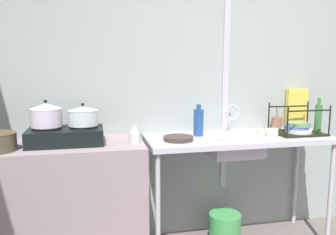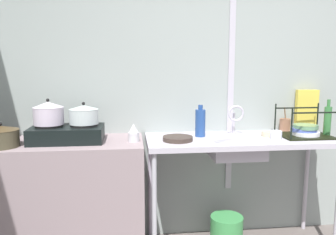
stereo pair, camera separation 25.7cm
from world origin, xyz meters
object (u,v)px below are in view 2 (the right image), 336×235
object	(u,v)px
pot_beside_stove	(1,136)
cereal_box	(306,110)
small_bowl_on_drainboard	(268,134)
stove	(67,133)
frying_pan	(178,139)
sink_basin	(236,148)
utensil_jar	(285,125)
bucket_on_floor	(226,233)
dish_rack	(305,131)
pot_on_left_burner	(48,113)
bottle_by_rack	(327,121)
percolator	(134,133)
faucet	(236,115)
cup_by_rack	(276,135)
pot_on_right_burner	(84,114)
bottle_by_sink	(200,123)

from	to	relation	value
pot_beside_stove	cereal_box	size ratio (longest dim) A/B	0.68
pot_beside_stove	small_bowl_on_drainboard	world-z (taller)	pot_beside_stove
stove	frying_pan	distance (m)	0.82
pot_beside_stove	sink_basin	world-z (taller)	pot_beside_stove
utensil_jar	bucket_on_floor	world-z (taller)	utensil_jar
dish_rack	bucket_on_floor	distance (m)	1.03
pot_beside_stove	bucket_on_floor	world-z (taller)	pot_beside_stove
pot_on_left_burner	dish_rack	world-z (taller)	pot_on_left_burner
frying_pan	dish_rack	bearing A→B (deg)	2.22
sink_basin	bottle_by_rack	world-z (taller)	bottle_by_rack
percolator	faucet	bearing A→B (deg)	11.00
sink_basin	cup_by_rack	bearing A→B (deg)	-13.99
sink_basin	faucet	world-z (taller)	faucet
pot_on_left_burner	pot_on_right_burner	xyz separation A→B (m)	(0.25, 0.00, -0.01)
stove	sink_basin	bearing A→B (deg)	-1.47
cup_by_rack	bucket_on_floor	bearing A→B (deg)	166.37
pot_on_left_burner	pot_beside_stove	world-z (taller)	pot_on_left_burner
bottle_by_rack	bucket_on_floor	size ratio (longest dim) A/B	1.07
stove	small_bowl_on_drainboard	size ratio (longest dim) A/B	4.99
frying_pan	bottle_by_rack	world-z (taller)	bottle_by_rack
bottle_by_rack	cereal_box	world-z (taller)	cereal_box
faucet	frying_pan	world-z (taller)	faucet
small_bowl_on_drainboard	bottle_by_rack	bearing A→B (deg)	-4.76
stove	percolator	bearing A→B (deg)	-6.24
frying_pan	bottle_by_sink	xyz separation A→B (m)	(0.20, 0.14, 0.10)
cereal_box	bucket_on_floor	xyz separation A→B (m)	(-0.76, -0.25, -0.96)
pot_on_left_burner	pot_on_right_burner	size ratio (longest dim) A/B	1.02
cereal_box	bucket_on_floor	distance (m)	1.25
pot_on_right_burner	pot_beside_stove	xyz separation A→B (m)	(-0.55, -0.12, -0.13)
pot_on_left_burner	frying_pan	bearing A→B (deg)	-3.56
dish_rack	cup_by_rack	world-z (taller)	dish_rack
faucet	cereal_box	distance (m)	0.68
percolator	cup_by_rack	xyz separation A→B (m)	(1.08, -0.05, -0.03)
sink_basin	small_bowl_on_drainboard	world-z (taller)	small_bowl_on_drainboard
percolator	cereal_box	xyz separation A→B (m)	(1.50, 0.29, 0.11)
cereal_box	faucet	bearing A→B (deg)	-167.43
pot_on_left_burner	frying_pan	xyz separation A→B (m)	(0.94, -0.06, -0.20)
pot_on_right_burner	cereal_box	size ratio (longest dim) A/B	0.61
faucet	cereal_box	xyz separation A→B (m)	(0.67, 0.13, 0.02)
bottle_by_sink	pot_on_right_burner	bearing A→B (deg)	-175.10
small_bowl_on_drainboard	bucket_on_floor	size ratio (longest dim) A/B	0.38
stove	bottle_by_sink	size ratio (longest dim) A/B	2.08
pot_on_left_burner	pot_on_right_burner	distance (m)	0.25
cereal_box	utensil_jar	distance (m)	0.23
pot_on_right_burner	bottle_by_rack	distance (m)	1.90
cup_by_rack	pot_on_right_burner	bearing A→B (deg)	175.87
pot_on_left_burner	bottle_by_rack	world-z (taller)	pot_on_left_burner
small_bowl_on_drainboard	cup_by_rack	bearing A→B (deg)	-84.24
stove	bottle_by_sink	xyz separation A→B (m)	(1.02, 0.08, 0.05)
bottle_by_sink	bottle_by_rack	xyz separation A→B (m)	(1.01, -0.10, 0.01)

